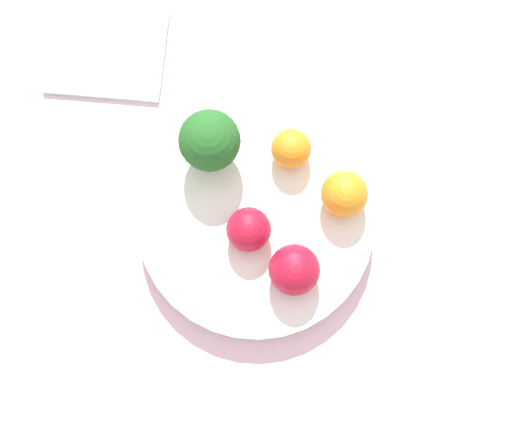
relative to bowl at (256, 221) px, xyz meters
The scene contains 9 objects.
ground_plane 0.03m from the bowl, ahead, with size 6.00×6.00×0.00m, color gray.
table_surface 0.02m from the bowl, ahead, with size 1.20×1.20×0.02m.
bowl is the anchor object (origin of this frame).
broccoli 0.10m from the bowl, 20.82° to the left, with size 0.06×0.06×0.07m.
apple_red 0.08m from the bowl, 159.19° to the right, with size 0.05×0.05×0.05m.
apple_green 0.04m from the bowl, 142.44° to the left, with size 0.04×0.04×0.04m.
orange_front 0.08m from the bowl, 40.25° to the right, with size 0.04×0.04×0.04m.
orange_back 0.10m from the bowl, 89.17° to the right, with size 0.05×0.05×0.05m.
napkin 0.26m from the bowl, 27.81° to the left, with size 0.14×0.16×0.01m.
Camera 1 is at (-0.15, 0.03, 0.76)m, focal length 50.00 mm.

